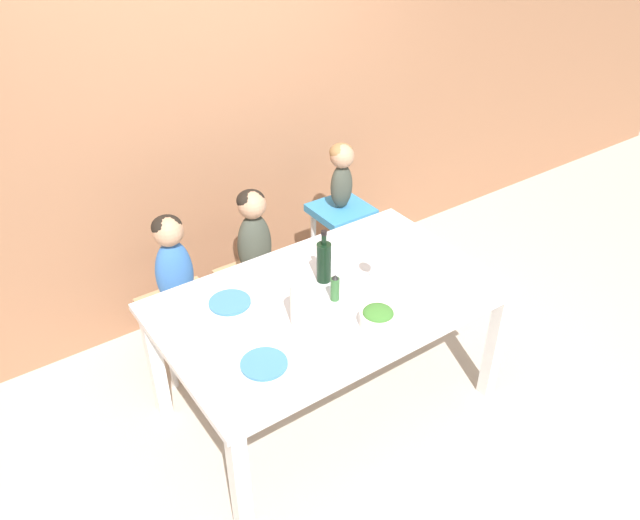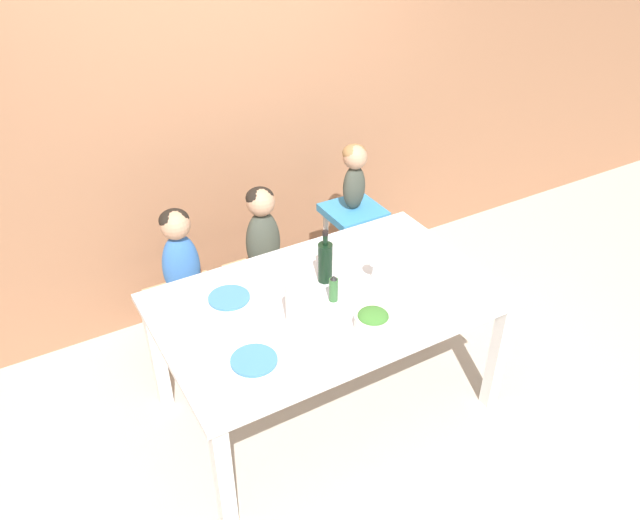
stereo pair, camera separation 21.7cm
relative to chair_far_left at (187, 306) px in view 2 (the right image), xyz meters
name	(u,v)px [view 2 (the right image)]	position (x,y,z in m)	size (l,w,h in m)	color
ground_plane	(327,401)	(0.51, -0.76, -0.37)	(14.00, 14.00, 0.00)	#BCB2A3
wall_back	(221,105)	(0.51, 0.49, 0.98)	(10.00, 0.06, 2.70)	#9E6B4C
dining_table	(328,311)	(0.51, -0.76, 0.28)	(1.70, 1.04, 0.74)	silver
chair_far_left	(187,306)	(0.00, 0.00, 0.00)	(0.41, 0.40, 0.44)	silver
chair_far_center	(265,281)	(0.50, 0.00, 0.00)	(0.41, 0.40, 0.44)	silver
chair_right_highchair	(353,229)	(1.15, 0.00, 0.18)	(0.35, 0.34, 0.71)	silver
person_child_left	(179,252)	(0.00, 0.00, 0.38)	(0.21, 0.17, 0.57)	#3366B2
person_child_center	(261,228)	(0.50, 0.00, 0.38)	(0.21, 0.17, 0.57)	#3D4238
person_baby_right	(354,170)	(1.15, 0.00, 0.60)	(0.15, 0.16, 0.43)	#3D4238
wine_bottle	(325,261)	(0.57, -0.62, 0.49)	(0.08, 0.08, 0.30)	black
paper_towel_roll	(296,303)	(0.28, -0.85, 0.48)	(0.10, 0.10, 0.23)	white
wine_glass_near	(374,260)	(0.79, -0.75, 0.50)	(0.06, 0.06, 0.18)	white
salad_bowl_large	(373,320)	(0.57, -1.07, 0.42)	(0.17, 0.17, 0.10)	silver
dinner_plate_front_left	(254,360)	(-0.01, -0.99, 0.38)	(0.21, 0.21, 0.01)	teal
dinner_plate_back_left	(229,298)	(0.08, -0.52, 0.38)	(0.21, 0.21, 0.01)	teal
condiment_bottle_hot_sauce	(333,289)	(0.52, -0.79, 0.44)	(0.05, 0.05, 0.15)	#336633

